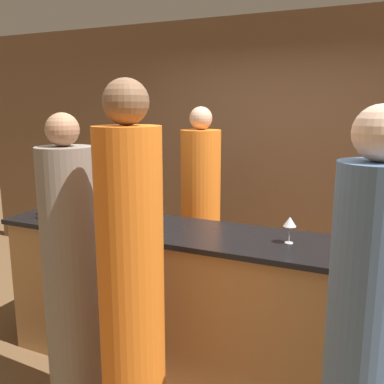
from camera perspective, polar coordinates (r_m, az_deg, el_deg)
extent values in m
plane|color=brown|center=(3.35, 1.72, -23.11)|extent=(14.00, 14.00, 0.00)
cube|color=brown|center=(4.56, 11.00, 4.99)|extent=(8.00, 0.06, 2.80)
cube|color=#B27F4C|center=(3.08, 1.78, -15.26)|extent=(3.00, 0.58, 1.02)
cube|color=black|center=(2.88, 1.84, -5.82)|extent=(3.06, 0.64, 0.04)
cylinder|color=orange|center=(3.75, 1.13, -4.79)|extent=(0.34, 0.34, 1.70)
sphere|color=tan|center=(3.60, 1.19, 9.81)|extent=(0.19, 0.19, 0.19)
cylinder|color=#4C6B93|center=(2.07, 21.68, -20.04)|extent=(0.31, 0.31, 1.69)
sphere|color=beige|center=(1.79, 23.95, 7.21)|extent=(0.22, 0.22, 0.22)
cylinder|color=gray|center=(2.73, -15.75, -11.88)|extent=(0.32, 0.32, 1.67)
sphere|color=#A37556|center=(2.52, -16.90, 7.97)|extent=(0.19, 0.19, 0.19)
cylinder|color=orange|center=(2.35, -8.05, -13.77)|extent=(0.35, 0.35, 1.80)
sphere|color=brown|center=(2.13, -8.83, 11.81)|extent=(0.23, 0.23, 0.23)
cylinder|color=black|center=(3.11, -14.13, -2.58)|extent=(0.07, 0.07, 0.21)
cylinder|color=black|center=(3.08, -14.26, 0.02)|extent=(0.03, 0.03, 0.08)
cylinder|color=silver|center=(3.24, -16.98, -3.99)|extent=(0.05, 0.05, 0.00)
cylinder|color=silver|center=(3.23, -17.03, -3.14)|extent=(0.01, 0.01, 0.09)
cone|color=silver|center=(3.21, -17.11, -1.80)|extent=(0.08, 0.08, 0.06)
cylinder|color=silver|center=(3.41, -18.89, -3.35)|extent=(0.05, 0.05, 0.00)
cylinder|color=silver|center=(3.40, -18.94, -2.59)|extent=(0.01, 0.01, 0.09)
cone|color=silver|center=(3.39, -19.02, -1.41)|extent=(0.08, 0.08, 0.06)
cylinder|color=silver|center=(3.54, -18.98, -2.85)|extent=(0.05, 0.05, 0.00)
cylinder|color=silver|center=(3.53, -19.03, -2.17)|extent=(0.01, 0.01, 0.08)
cone|color=silver|center=(3.51, -19.11, -0.95)|extent=(0.07, 0.07, 0.07)
cylinder|color=silver|center=(2.85, -8.34, -5.72)|extent=(0.05, 0.05, 0.00)
cylinder|color=silver|center=(2.84, -8.37, -4.67)|extent=(0.01, 0.01, 0.10)
cone|color=silver|center=(2.81, -8.42, -2.96)|extent=(0.07, 0.07, 0.07)
cylinder|color=silver|center=(2.43, 21.45, -9.50)|extent=(0.05, 0.05, 0.00)
cylinder|color=silver|center=(2.41, 21.54, -8.38)|extent=(0.01, 0.01, 0.10)
cone|color=silver|center=(2.39, 21.69, -6.45)|extent=(0.06, 0.06, 0.08)
cylinder|color=silver|center=(2.74, 12.78, -6.63)|extent=(0.05, 0.05, 0.00)
cylinder|color=silver|center=(2.72, 12.83, -5.53)|extent=(0.01, 0.01, 0.10)
cone|color=silver|center=(2.70, 12.91, -3.86)|extent=(0.08, 0.08, 0.06)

